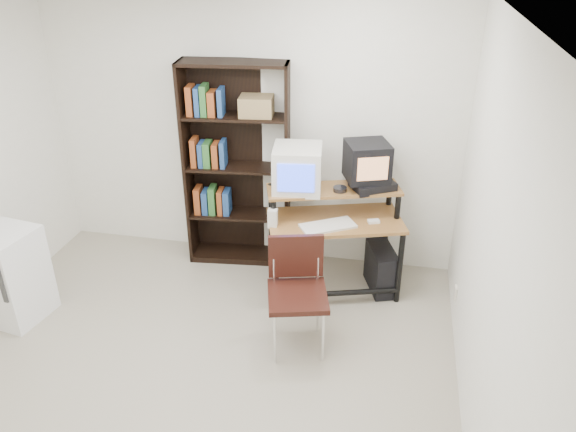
% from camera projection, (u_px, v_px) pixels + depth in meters
% --- Properties ---
extents(floor, '(4.00, 4.00, 0.01)m').
position_uv_depth(floor, '(185.00, 382.00, 4.20)').
color(floor, '#AFA691').
rests_on(floor, ground).
extents(ceiling, '(4.00, 4.00, 0.01)m').
position_uv_depth(ceiling, '(145.00, 17.00, 3.01)').
color(ceiling, white).
rests_on(ceiling, back_wall).
extents(back_wall, '(4.00, 0.01, 2.60)m').
position_uv_depth(back_wall, '(249.00, 131.00, 5.35)').
color(back_wall, white).
rests_on(back_wall, floor).
extents(right_wall, '(0.01, 4.00, 2.60)m').
position_uv_depth(right_wall, '(493.00, 263.00, 3.25)').
color(right_wall, white).
rests_on(right_wall, floor).
extents(computer_desk, '(1.30, 0.91, 0.98)m').
position_uv_depth(computer_desk, '(334.00, 223.00, 5.00)').
color(computer_desk, '#9B6732').
rests_on(computer_desk, floor).
extents(crt_monitor, '(0.46, 0.47, 0.39)m').
position_uv_depth(crt_monitor, '(297.00, 169.00, 4.87)').
color(crt_monitor, silver).
rests_on(crt_monitor, computer_desk).
extents(vcr, '(0.44, 0.41, 0.08)m').
position_uv_depth(vcr, '(373.00, 185.00, 4.94)').
color(vcr, black).
rests_on(vcr, computer_desk).
extents(crt_tv, '(0.46, 0.45, 0.34)m').
position_uv_depth(crt_tv, '(367.00, 161.00, 4.88)').
color(crt_tv, black).
rests_on(crt_tv, vcr).
extents(cd_spindle, '(0.16, 0.16, 0.05)m').
position_uv_depth(cd_spindle, '(340.00, 190.00, 4.89)').
color(cd_spindle, '#26262B').
rests_on(cd_spindle, computer_desk).
extents(keyboard, '(0.51, 0.42, 0.03)m').
position_uv_depth(keyboard, '(328.00, 227.00, 4.83)').
color(keyboard, silver).
rests_on(keyboard, computer_desk).
extents(mousepad, '(0.23, 0.19, 0.01)m').
position_uv_depth(mousepad, '(372.00, 225.00, 4.89)').
color(mousepad, black).
rests_on(mousepad, computer_desk).
extents(mouse, '(0.11, 0.09, 0.03)m').
position_uv_depth(mouse, '(374.00, 222.00, 4.90)').
color(mouse, white).
rests_on(mouse, mousepad).
extents(desk_speaker, '(0.08, 0.08, 0.17)m').
position_uv_depth(desk_speaker, '(273.00, 218.00, 4.82)').
color(desk_speaker, silver).
rests_on(desk_speaker, computer_desk).
extents(pc_tower, '(0.34, 0.49, 0.42)m').
position_uv_depth(pc_tower, '(381.00, 268.00, 5.21)').
color(pc_tower, black).
rests_on(pc_tower, floor).
extents(school_chair, '(0.56, 0.56, 0.91)m').
position_uv_depth(school_chair, '(297.00, 282.00, 4.37)').
color(school_chair, black).
rests_on(school_chair, floor).
extents(bookshelf, '(1.03, 0.44, 1.99)m').
position_uv_depth(bookshelf, '(237.00, 164.00, 5.37)').
color(bookshelf, black).
rests_on(bookshelf, floor).
extents(mini_fridge, '(0.55, 0.56, 0.82)m').
position_uv_depth(mini_fridge, '(10.00, 275.00, 4.75)').
color(mini_fridge, white).
rests_on(mini_fridge, floor).
extents(wall_outlet, '(0.02, 0.08, 0.12)m').
position_uv_depth(wall_outlet, '(455.00, 293.00, 4.71)').
color(wall_outlet, beige).
rests_on(wall_outlet, right_wall).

